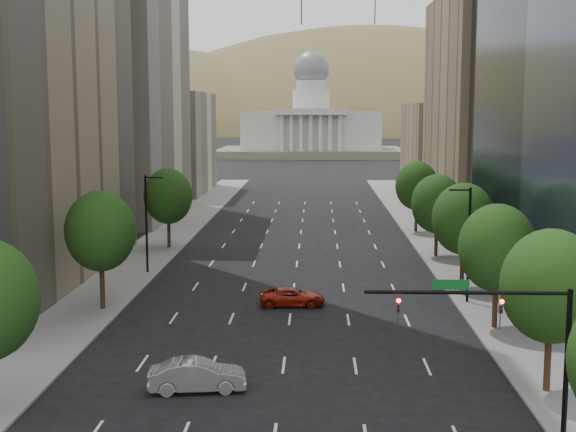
# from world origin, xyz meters

# --- Properties ---
(sidewalk_left) EXTENTS (6.00, 200.00, 0.15)m
(sidewalk_left) POSITION_xyz_m (-15.50, 60.00, 0.07)
(sidewalk_left) COLOR slate
(sidewalk_left) RESTS_ON ground
(sidewalk_right) EXTENTS (6.00, 200.00, 0.15)m
(sidewalk_right) POSITION_xyz_m (15.50, 60.00, 0.07)
(sidewalk_right) COLOR slate
(sidewalk_right) RESTS_ON ground
(midrise_cream_left) EXTENTS (14.00, 30.00, 35.00)m
(midrise_cream_left) POSITION_xyz_m (-25.00, 103.00, 17.50)
(midrise_cream_left) COLOR beige
(midrise_cream_left) RESTS_ON ground
(filler_left) EXTENTS (14.00, 26.00, 18.00)m
(filler_left) POSITION_xyz_m (-25.00, 136.00, 9.00)
(filler_left) COLOR beige
(filler_left) RESTS_ON ground
(parking_tan_right) EXTENTS (14.00, 30.00, 30.00)m
(parking_tan_right) POSITION_xyz_m (25.00, 100.00, 15.00)
(parking_tan_right) COLOR #8C7759
(parking_tan_right) RESTS_ON ground
(filler_right) EXTENTS (14.00, 26.00, 16.00)m
(filler_right) POSITION_xyz_m (25.00, 133.00, 8.00)
(filler_right) COLOR #8C7759
(filler_right) RESTS_ON ground
(tree_right_1) EXTENTS (5.20, 5.20, 8.75)m
(tree_right_1) POSITION_xyz_m (14.00, 36.00, 5.75)
(tree_right_1) COLOR #382316
(tree_right_1) RESTS_ON ground
(tree_right_2) EXTENTS (5.20, 5.20, 8.61)m
(tree_right_2) POSITION_xyz_m (14.00, 48.00, 5.60)
(tree_right_2) COLOR #382316
(tree_right_2) RESTS_ON ground
(tree_right_3) EXTENTS (5.20, 5.20, 8.89)m
(tree_right_3) POSITION_xyz_m (14.00, 60.00, 5.89)
(tree_right_3) COLOR #382316
(tree_right_3) RESTS_ON ground
(tree_right_4) EXTENTS (5.20, 5.20, 8.46)m
(tree_right_4) POSITION_xyz_m (14.00, 74.00, 5.46)
(tree_right_4) COLOR #382316
(tree_right_4) RESTS_ON ground
(tree_right_5) EXTENTS (5.20, 5.20, 8.75)m
(tree_right_5) POSITION_xyz_m (14.00, 90.00, 5.75)
(tree_right_5) COLOR #382316
(tree_right_5) RESTS_ON ground
(tree_left_1) EXTENTS (5.20, 5.20, 8.97)m
(tree_left_1) POSITION_xyz_m (-14.00, 52.00, 5.96)
(tree_left_1) COLOR #382316
(tree_left_1) RESTS_ON ground
(tree_left_2) EXTENTS (5.20, 5.20, 8.68)m
(tree_left_2) POSITION_xyz_m (-14.00, 78.00, 5.68)
(tree_left_2) COLOR #382316
(tree_left_2) RESTS_ON ground
(streetlight_rn) EXTENTS (1.70, 0.20, 9.00)m
(streetlight_rn) POSITION_xyz_m (13.44, 55.00, 4.84)
(streetlight_rn) COLOR black
(streetlight_rn) RESTS_ON ground
(streetlight_ln) EXTENTS (1.70, 0.20, 9.00)m
(streetlight_ln) POSITION_xyz_m (-13.44, 65.00, 4.84)
(streetlight_ln) COLOR black
(streetlight_ln) RESTS_ON ground
(traffic_signal) EXTENTS (9.12, 0.40, 7.38)m
(traffic_signal) POSITION_xyz_m (10.53, 30.00, 5.17)
(traffic_signal) COLOR black
(traffic_signal) RESTS_ON ground
(capitol) EXTENTS (60.00, 40.00, 35.20)m
(capitol) POSITION_xyz_m (0.00, 249.71, 8.58)
(capitol) COLOR #596647
(capitol) RESTS_ON ground
(foothills) EXTENTS (720.00, 413.00, 263.00)m
(foothills) POSITION_xyz_m (34.67, 599.39, -37.78)
(foothills) COLOR olive
(foothills) RESTS_ON ground
(car_silver) EXTENTS (5.35, 2.48, 1.70)m
(car_silver) POSITION_xyz_m (-4.40, 35.65, 0.85)
(car_silver) COLOR gray
(car_silver) RESTS_ON ground
(car_red_far) EXTENTS (5.10, 2.56, 1.38)m
(car_red_far) POSITION_xyz_m (0.07, 53.89, 0.69)
(car_red_far) COLOR maroon
(car_red_far) RESTS_ON ground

